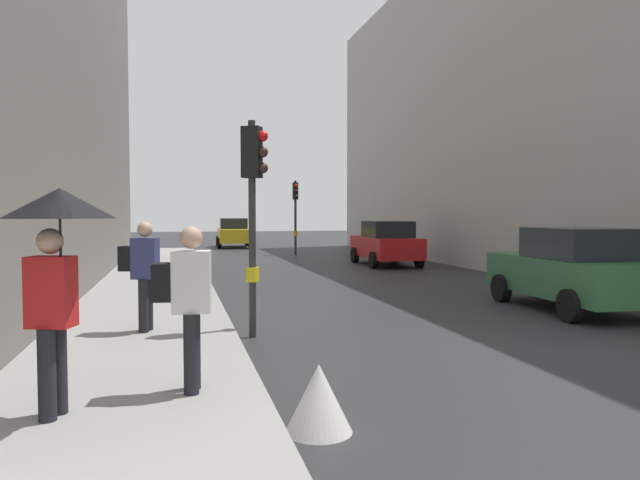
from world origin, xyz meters
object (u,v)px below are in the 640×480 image
warning_sign_triangle (319,398)px  pedestrian_with_grey_backpack (143,269)px  traffic_light_near_right (253,188)px  car_red_sedan (386,243)px  pedestrian_with_umbrella (57,238)px  traffic_light_far_median (295,204)px  car_green_estate (573,269)px  car_yellow_taxi (234,233)px  pedestrian_with_black_backpack (187,298)px

warning_sign_triangle → pedestrian_with_grey_backpack: bearing=111.9°
traffic_light_near_right → car_red_sedan: 14.20m
pedestrian_with_umbrella → pedestrian_with_grey_backpack: 4.10m
pedestrian_with_umbrella → warning_sign_triangle: (2.36, -0.53, -1.52)m
traffic_light_far_median → car_green_estate: size_ratio=0.86×
pedestrian_with_grey_backpack → pedestrian_with_umbrella: bearing=-97.7°
car_green_estate → car_red_sedan: bearing=90.4°
traffic_light_near_right → warning_sign_triangle: 4.89m
traffic_light_near_right → car_yellow_taxi: (2.18, 26.25, -1.60)m
traffic_light_far_median → car_yellow_taxi: traffic_light_far_median is taller
traffic_light_near_right → pedestrian_with_grey_backpack: 2.22m
pedestrian_with_umbrella → pedestrian_with_black_backpack: pedestrian_with_umbrella is taller
car_green_estate → warning_sign_triangle: size_ratio=6.62×
car_red_sedan → pedestrian_with_black_backpack: pedestrian_with_black_backpack is taller
car_yellow_taxi → pedestrian_with_black_backpack: 29.76m
car_yellow_taxi → car_green_estate: bearing=-79.2°
car_red_sedan → pedestrian_with_umbrella: size_ratio=1.99×
traffic_light_far_median → traffic_light_near_right: traffic_light_far_median is taller
pedestrian_with_umbrella → pedestrian_with_black_backpack: (1.18, 0.53, -0.68)m
traffic_light_far_median → pedestrian_with_grey_backpack: (-6.34, -18.84, -1.38)m
car_red_sedan → car_green_estate: bearing=-89.6°
traffic_light_far_median → car_red_sedan: size_ratio=0.87×
traffic_light_near_right → car_green_estate: traffic_light_near_right is taller
traffic_light_far_median → pedestrian_with_grey_backpack: traffic_light_far_median is taller
car_green_estate → warning_sign_triangle: 8.85m
traffic_light_far_median → pedestrian_with_black_backpack: bearing=-104.3°
traffic_light_far_median → pedestrian_with_black_backpack: size_ratio=2.09×
pedestrian_with_umbrella → pedestrian_with_black_backpack: size_ratio=1.21×
car_green_estate → car_red_sedan: same height
pedestrian_with_black_backpack → car_green_estate: bearing=28.7°
car_yellow_taxi → traffic_light_far_median: bearing=-71.8°
car_yellow_taxi → car_red_sedan: bearing=-71.3°
pedestrian_with_grey_backpack → traffic_light_far_median: bearing=71.4°
traffic_light_far_median → car_green_estate: 18.12m
traffic_light_near_right → car_yellow_taxi: traffic_light_near_right is taller
pedestrian_with_umbrella → car_yellow_taxi: bearing=81.5°
traffic_light_near_right → pedestrian_with_umbrella: bearing=-121.0°
traffic_light_far_median → pedestrian_with_umbrella: bearing=-106.8°
traffic_light_far_median → car_green_estate: (2.39, -17.88, -1.67)m
pedestrian_with_grey_backpack → car_yellow_taxi: bearing=81.4°
car_green_estate → warning_sign_triangle: bearing=-141.6°
traffic_light_far_median → traffic_light_near_right: 19.53m
traffic_light_far_median → car_red_sedan: 7.25m
pedestrian_with_grey_backpack → car_red_sedan: bearing=54.6°
car_green_estate → car_yellow_taxi: bearing=100.8°
traffic_light_near_right → car_green_estate: bearing=9.0°
car_green_estate → pedestrian_with_black_backpack: (-8.10, -4.43, 0.29)m
car_red_sedan → car_yellow_taxi: bearing=108.7°
traffic_light_far_median → car_yellow_taxi: size_ratio=0.87×
traffic_light_near_right → pedestrian_with_grey_backpack: (-1.78, 0.15, -1.32)m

